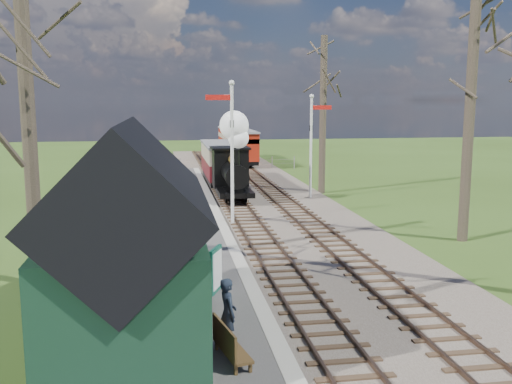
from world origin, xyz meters
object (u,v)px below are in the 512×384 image
at_px(semaphore_near, 230,142).
at_px(locomotive, 233,162).
at_px(person, 228,314).
at_px(red_carriage_a, 241,147).
at_px(bench, 228,344).
at_px(red_carriage_b, 233,142).
at_px(semaphore_far, 312,138).
at_px(coach, 222,161).
at_px(sign_board, 216,270).
at_px(station_shed, 130,249).

distance_m(semaphore_near, locomotive, 5.95).
bearing_deg(locomotive, person, -97.07).
bearing_deg(red_carriage_a, bench, -98.01).
relative_size(semaphore_near, red_carriage_b, 1.11).
relative_size(semaphore_near, locomotive, 1.33).
relative_size(semaphore_near, person, 4.05).
height_order(semaphore_near, bench, semaphore_near).
xyz_separation_m(locomotive, person, (-2.28, -18.39, -1.18)).
bearing_deg(semaphore_near, red_carriage_b, 82.99).
relative_size(locomotive, bench, 3.26).
height_order(semaphore_far, red_carriage_b, semaphore_far).
xyz_separation_m(coach, red_carriage_a, (2.60, 10.14, 0.04)).
bearing_deg(sign_board, person, -91.15).
height_order(station_shed, locomotive, station_shed).
bearing_deg(semaphore_near, locomotive, 82.45).
relative_size(coach, red_carriage_a, 1.34).
height_order(semaphore_far, locomotive, semaphore_far).
bearing_deg(sign_board, semaphore_far, 66.32).
bearing_deg(person, red_carriage_b, -18.07).
bearing_deg(station_shed, red_carriage_b, 80.07).
xyz_separation_m(locomotive, bench, (-2.34, -19.00, -1.58)).
relative_size(coach, red_carriage_b, 1.34).
relative_size(semaphore_far, coach, 0.76).
relative_size(bench, person, 0.94).
height_order(semaphore_far, bench, semaphore_far).
xyz_separation_m(semaphore_far, red_carriage_b, (-1.77, 21.42, -1.73)).
bearing_deg(bench, red_carriage_a, 81.99).
height_order(station_shed, red_carriage_b, station_shed).
relative_size(red_carriage_b, bench, 3.88).
bearing_deg(station_shed, locomotive, 76.40).
bearing_deg(red_carriage_a, semaphore_near, -98.74).
bearing_deg(person, station_shed, 60.18).
height_order(locomotive, person, locomotive).
distance_m(semaphore_near, sign_board, 9.57).
bearing_deg(locomotive, red_carriage_a, 80.84).
xyz_separation_m(semaphore_far, sign_board, (-6.59, -15.03, -2.53)).
xyz_separation_m(coach, red_carriage_b, (2.60, 15.64, 0.04)).
distance_m(semaphore_near, coach, 11.98).
distance_m(red_carriage_b, bench, 41.02).
xyz_separation_m(sign_board, person, (-0.07, -3.65, 0.15)).
bearing_deg(locomotive, red_carriage_b, 83.14).
relative_size(red_carriage_a, person, 3.64).
bearing_deg(red_carriage_b, semaphore_far, -85.26).
relative_size(locomotive, red_carriage_a, 0.84).
xyz_separation_m(station_shed, red_carriage_a, (6.90, 33.92, -0.65)).
bearing_deg(sign_board, red_carriage_b, 82.47).
xyz_separation_m(red_carriage_b, person, (-4.89, -40.10, -0.65)).
xyz_separation_m(semaphore_near, red_carriage_a, (3.37, 21.92, -2.00)).
distance_m(locomotive, person, 18.57).
bearing_deg(station_shed, red_carriage_a, 78.51).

